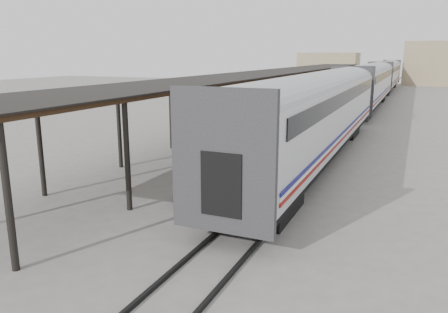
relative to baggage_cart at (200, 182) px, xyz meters
name	(u,v)px	position (x,y,z in m)	size (l,w,h in m)	color
ground	(189,198)	(-0.40, -0.23, -0.65)	(160.00, 160.00, 0.00)	slate
train	(369,83)	(2.80, 33.57, 2.04)	(3.45, 76.01, 4.01)	silver
canopy	(282,72)	(-3.80, 23.77, 3.36)	(4.90, 64.30, 4.15)	#422B19
rails	(367,108)	(2.80, 33.77, -0.59)	(1.54, 150.00, 0.12)	black
building_left	(329,67)	(-10.40, 81.77, 2.35)	(12.00, 8.00, 6.00)	tan
baggage_cart	(200,182)	(0.00, 0.00, 0.00)	(1.46, 2.50, 0.86)	brown
suitcase_stack	(200,170)	(-0.15, 0.32, 0.38)	(1.13, 1.11, 0.43)	#343436
luggage_tug	(287,119)	(-1.82, 18.80, -0.10)	(1.16, 1.52, 1.19)	maroon
porter	(198,158)	(0.25, -0.65, 1.15)	(0.68, 0.45, 1.87)	navy
pedestrian	(229,129)	(-3.20, 10.37, 0.32)	(1.13, 0.47, 1.93)	black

